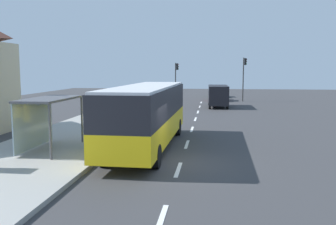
{
  "coord_description": "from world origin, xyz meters",
  "views": [
    {
      "loc": [
        1.56,
        -15.23,
        4.04
      ],
      "look_at": [
        -1.0,
        5.83,
        1.5
      ],
      "focal_mm": 38.87,
      "sensor_mm": 36.0,
      "label": 1
    }
  ],
  "objects": [
    {
      "name": "traffic_light_near_side",
      "position": [
        5.49,
        31.21,
        3.61
      ],
      "size": [
        0.49,
        0.28,
        5.47
      ],
      "color": "#2D2D2D",
      "rests_on": "ground"
    },
    {
      "name": "sedan_near",
      "position": [
        2.3,
        38.18,
        0.79
      ],
      "size": [
        1.86,
        4.41,
        1.52
      ],
      "color": "#195933",
      "rests_on": "ground"
    },
    {
      "name": "lane_stripe_seg_5",
      "position": [
        0.25,
        19.0,
        0.01
      ],
      "size": [
        0.16,
        2.2,
        0.01
      ],
      "primitive_type": "cube",
      "color": "silver",
      "rests_on": "ground"
    },
    {
      "name": "recycling_bin_green",
      "position": [
        -4.2,
        2.11,
        0.66
      ],
      "size": [
        0.52,
        0.52,
        0.95
      ],
      "primitive_type": "cylinder",
      "color": "green",
      "rests_on": "sidewalk_platform"
    },
    {
      "name": "lane_stripe_seg_2",
      "position": [
        0.25,
        4.0,
        0.01
      ],
      "size": [
        0.16,
        2.2,
        0.01
      ],
      "primitive_type": "cube",
      "color": "silver",
      "rests_on": "ground"
    },
    {
      "name": "sedan_far",
      "position": [
        2.3,
        31.94,
        0.79
      ],
      "size": [
        2.06,
        4.5,
        1.52
      ],
      "color": "#A51919",
      "rests_on": "ground"
    },
    {
      "name": "bus",
      "position": [
        -1.71,
        2.85,
        1.84
      ],
      "size": [
        2.75,
        11.06,
        3.21
      ],
      "color": "yellow",
      "rests_on": "ground"
    },
    {
      "name": "lane_stripe_seg_7",
      "position": [
        0.25,
        29.0,
        0.01
      ],
      "size": [
        0.16,
        2.2,
        0.01
      ],
      "primitive_type": "cube",
      "color": "silver",
      "rests_on": "ground"
    },
    {
      "name": "white_van",
      "position": [
        2.2,
        23.76,
        1.34
      ],
      "size": [
        2.12,
        5.24,
        2.3
      ],
      "color": "black",
      "rests_on": "ground"
    },
    {
      "name": "bus_shelter",
      "position": [
        -6.41,
        1.17,
        2.1
      ],
      "size": [
        1.8,
        4.0,
        2.5
      ],
      "color": "#4C4C51",
      "rests_on": "sidewalk_platform"
    },
    {
      "name": "lane_stripe_seg_6",
      "position": [
        0.25,
        24.0,
        0.01
      ],
      "size": [
        0.16,
        2.2,
        0.01
      ],
      "primitive_type": "cube",
      "color": "silver",
      "rests_on": "ground"
    },
    {
      "name": "ground_plane",
      "position": [
        0.0,
        14.0,
        -0.02
      ],
      "size": [
        56.0,
        92.0,
        0.04
      ],
      "primitive_type": "cube",
      "color": "#38383A"
    },
    {
      "name": "lane_stripe_seg_3",
      "position": [
        0.25,
        9.0,
        0.01
      ],
      "size": [
        0.16,
        2.2,
        0.01
      ],
      "primitive_type": "cube",
      "color": "silver",
      "rests_on": "ground"
    },
    {
      "name": "lane_stripe_seg_1",
      "position": [
        0.25,
        -1.0,
        0.01
      ],
      "size": [
        0.16,
        2.2,
        0.01
      ],
      "primitive_type": "cube",
      "color": "silver",
      "rests_on": "ground"
    },
    {
      "name": "lane_stripe_seg_4",
      "position": [
        0.25,
        14.0,
        0.01
      ],
      "size": [
        0.16,
        2.2,
        0.01
      ],
      "primitive_type": "cube",
      "color": "silver",
      "rests_on": "ground"
    },
    {
      "name": "sidewalk_platform",
      "position": [
        -6.4,
        2.0,
        0.09
      ],
      "size": [
        6.2,
        30.0,
        0.18
      ],
      "primitive_type": "cube",
      "color": "#999993",
      "rests_on": "ground"
    },
    {
      "name": "lane_stripe_seg_0",
      "position": [
        0.25,
        -6.0,
        0.01
      ],
      "size": [
        0.16,
        2.2,
        0.01
      ],
      "primitive_type": "cube",
      "color": "silver",
      "rests_on": "ground"
    },
    {
      "name": "traffic_light_far_side",
      "position": [
        -3.1,
        32.01,
        3.23
      ],
      "size": [
        0.49,
        0.28,
        4.85
      ],
      "color": "#2D2D2D",
      "rests_on": "ground"
    },
    {
      "name": "recycling_bin_yellow",
      "position": [
        -4.2,
        1.41,
        0.66
      ],
      "size": [
        0.52,
        0.52,
        0.95
      ],
      "primitive_type": "cylinder",
      "color": "yellow",
      "rests_on": "sidewalk_platform"
    }
  ]
}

